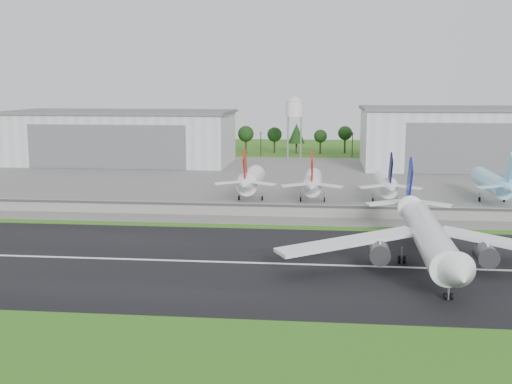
# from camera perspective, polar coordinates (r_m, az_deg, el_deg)

# --- Properties ---
(ground) EXTENTS (600.00, 600.00, 0.00)m
(ground) POSITION_cam_1_polar(r_m,az_deg,el_deg) (114.72, 1.38, -7.78)
(ground) COLOR #345C15
(ground) RESTS_ON ground
(runway) EXTENTS (320.00, 60.00, 0.10)m
(runway) POSITION_cam_1_polar(r_m,az_deg,el_deg) (124.26, 1.77, -6.40)
(runway) COLOR black
(runway) RESTS_ON ground
(runway_centerline) EXTENTS (220.00, 1.00, 0.02)m
(runway_centerline) POSITION_cam_1_polar(r_m,az_deg,el_deg) (124.25, 1.77, -6.37)
(runway_centerline) COLOR white
(runway_centerline) RESTS_ON runway
(apron) EXTENTS (320.00, 150.00, 0.10)m
(apron) POSITION_cam_1_polar(r_m,az_deg,el_deg) (231.88, 3.87, 1.01)
(apron) COLOR slate
(apron) RESTS_ON ground
(blast_fence) EXTENTS (240.00, 0.61, 3.50)m
(blast_fence) POSITION_cam_1_polar(r_m,az_deg,el_deg) (167.55, 2.96, -1.63)
(blast_fence) COLOR gray
(blast_fence) RESTS_ON ground
(hangar_west) EXTENTS (97.00, 44.00, 23.20)m
(hangar_west) POSITION_cam_1_polar(r_m,az_deg,el_deg) (289.08, -11.83, 4.81)
(hangar_west) COLOR silver
(hangar_west) RESTS_ON ground
(hangar_east) EXTENTS (102.00, 47.00, 25.20)m
(hangar_east) POSITION_cam_1_polar(r_m,az_deg,el_deg) (282.75, 19.70, 4.57)
(hangar_east) COLOR silver
(hangar_east) RESTS_ON ground
(water_tower) EXTENTS (8.40, 8.40, 29.40)m
(water_tower) POSITION_cam_1_polar(r_m,az_deg,el_deg) (294.69, 3.46, 7.60)
(water_tower) COLOR #99999E
(water_tower) RESTS_ON ground
(utility_poles) EXTENTS (230.00, 3.00, 12.00)m
(utility_poles) POSITION_cam_1_polar(r_m,az_deg,el_deg) (311.19, 4.47, 3.15)
(utility_poles) COLOR black
(utility_poles) RESTS_ON ground
(treeline) EXTENTS (320.00, 16.00, 22.00)m
(treeline) POSITION_cam_1_polar(r_m,az_deg,el_deg) (326.10, 4.55, 3.44)
(treeline) COLOR black
(treeline) RESTS_ON ground
(main_airliner) EXTENTS (57.27, 59.12, 18.17)m
(main_airliner) POSITION_cam_1_polar(r_m,az_deg,el_deg) (123.84, 15.17, -4.47)
(main_airliner) COLOR white
(main_airliner) RESTS_ON runway
(parked_jet_red_a) EXTENTS (7.36, 31.29, 16.80)m
(parked_jet_red_a) POSITION_cam_1_polar(r_m,az_deg,el_deg) (189.10, -0.53, 1.03)
(parked_jet_red_a) COLOR white
(parked_jet_red_a) RESTS_ON ground
(parked_jet_red_b) EXTENTS (7.36, 31.29, 16.47)m
(parked_jet_red_b) POSITION_cam_1_polar(r_m,az_deg,el_deg) (187.86, 5.06, 0.84)
(parked_jet_red_b) COLOR white
(parked_jet_red_b) RESTS_ON ground
(parked_jet_navy) EXTENTS (7.36, 31.29, 16.41)m
(parked_jet_navy) POSITION_cam_1_polar(r_m,az_deg,el_deg) (188.66, 11.48, 0.71)
(parked_jet_navy) COLOR white
(parked_jet_navy) RESTS_ON ground
(parked_jet_skyblue) EXTENTS (7.36, 37.29, 16.55)m
(parked_jet_skyblue) POSITION_cam_1_polar(r_m,az_deg,el_deg) (198.95, 20.40, 0.77)
(parked_jet_skyblue) COLOR #92DAFC
(parked_jet_skyblue) RESTS_ON ground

